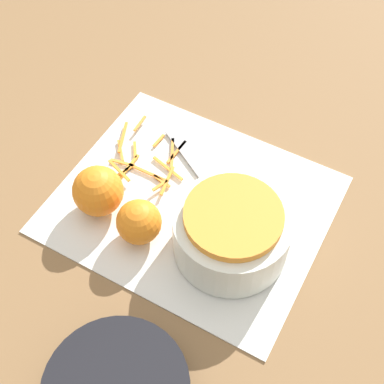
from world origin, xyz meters
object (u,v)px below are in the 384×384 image
(knife, at_px, (220,194))
(orange_left, at_px, (98,191))
(bowl_speckled, at_px, (232,231))
(orange_right, at_px, (139,222))

(knife, bearing_deg, orange_left, 65.49)
(bowl_speckled, distance_m, knife, 0.10)
(orange_right, bearing_deg, knife, -121.07)
(bowl_speckled, height_order, knife, bowl_speckled)
(bowl_speckled, height_order, orange_right, bowl_speckled)
(knife, relative_size, orange_right, 3.22)
(knife, xyz_separation_m, orange_right, (0.08, 0.12, 0.03))
(bowl_speckled, relative_size, orange_right, 2.50)
(knife, height_order, orange_right, orange_right)
(bowl_speckled, bearing_deg, orange_right, 19.87)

